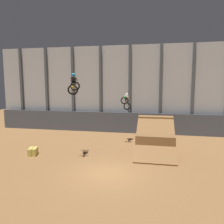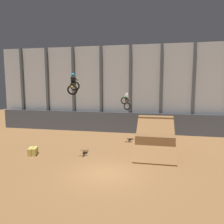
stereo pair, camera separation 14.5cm
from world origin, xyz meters
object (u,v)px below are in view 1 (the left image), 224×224
rider_bike_left_air (74,85)px  rider_bike_right_air (126,101)px  hay_bale_trackside (33,151)px  dirt_ramp (155,139)px

rider_bike_left_air → rider_bike_right_air: 6.16m
hay_bale_trackside → rider_bike_left_air: bearing=2.9°
rider_bike_right_air → dirt_ramp: bearing=-33.0°
rider_bike_left_air → hay_bale_trackside: rider_bike_left_air is taller
rider_bike_left_air → rider_bike_right_air: (3.15, 5.08, -1.52)m
dirt_ramp → rider_bike_left_air: bearing=-152.6°
rider_bike_left_air → hay_bale_trackside: bearing=168.9°
dirt_ramp → hay_bale_trackside: size_ratio=5.02×
dirt_ramp → rider_bike_left_air: rider_bike_left_air is taller
rider_bike_left_air → rider_bike_right_air: rider_bike_left_air is taller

